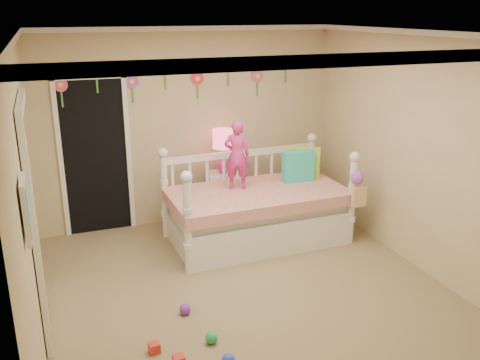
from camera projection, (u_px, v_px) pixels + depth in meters
name	position (u px, v px, depth m)	size (l,w,h in m)	color
floor	(251.00, 295.00, 5.34)	(4.00, 4.50, 0.01)	#7F684C
ceiling	(254.00, 33.00, 4.53)	(4.00, 4.50, 0.01)	white
back_wall	(189.00, 127.00, 6.94)	(4.00, 0.01, 2.60)	tan
left_wall	(27.00, 201.00, 4.27)	(0.01, 4.50, 2.60)	tan
right_wall	(424.00, 155.00, 5.61)	(0.01, 4.50, 2.60)	tan
crown_molding	(254.00, 37.00, 4.54)	(4.00, 4.50, 0.06)	white
daybed	(257.00, 195.00, 6.45)	(2.22, 1.19, 1.20)	white
pillow_turquoise	(298.00, 166.00, 6.70)	(0.40, 0.14, 0.40)	#24B4AF
pillow_lime	(304.00, 162.00, 6.88)	(0.42, 0.15, 0.40)	#B3DF44
child	(237.00, 155.00, 6.35)	(0.31, 0.21, 0.86)	#DC328C
nightstand	(223.00, 197.00, 7.10)	(0.42, 0.32, 0.71)	white
table_lamp	(223.00, 144.00, 6.87)	(0.27, 0.27, 0.59)	#F3209E
closet_doorway	(95.00, 155.00, 6.59)	(0.90, 0.04, 2.07)	black
flower_decals	(181.00, 79.00, 6.70)	(3.40, 0.02, 0.50)	#B2668C
mirror_closet	(36.00, 215.00, 4.62)	(0.07, 1.30, 2.10)	white
wall_picture	(26.00, 209.00, 3.40)	(0.05, 0.34, 0.42)	white
hanging_bag	(357.00, 190.00, 6.23)	(0.20, 0.16, 0.36)	beige
toy_scatter	(186.00, 352.00, 4.37)	(0.80, 1.30, 0.11)	#996666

